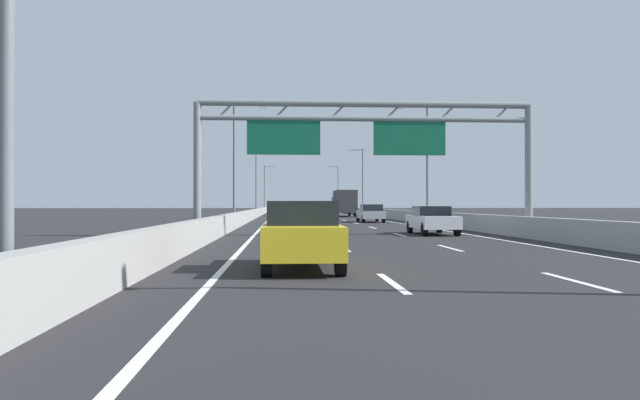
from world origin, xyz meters
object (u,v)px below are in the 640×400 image
at_px(sign_gantry, 361,134).
at_px(black_car, 283,210).
at_px(yellow_car, 301,235).
at_px(red_car, 302,208).
at_px(box_truck, 344,202).
at_px(streetlamp_left_mid, 237,155).
at_px(streetlamp_left_far, 258,177).
at_px(green_car, 314,210).
at_px(streetlamp_right_distant, 337,185).
at_px(streetlamp_right_mid, 425,155).
at_px(streetlamp_right_far, 361,177).
at_px(streetlamp_left_distant, 266,185).
at_px(silver_car, 371,213).
at_px(white_car, 432,220).
at_px(blue_car, 285,207).

distance_m(sign_gantry, black_car, 50.09).
bearing_deg(yellow_car, red_car, 88.20).
height_order(yellow_car, box_truck, box_truck).
distance_m(streetlamp_left_mid, streetlamp_left_far, 39.71).
bearing_deg(green_car, streetlamp_right_distant, 81.46).
relative_size(streetlamp_right_mid, streetlamp_right_far, 1.00).
distance_m(streetlamp_right_distant, yellow_car, 114.27).
bearing_deg(streetlamp_left_mid, streetlamp_left_distant, 90.00).
bearing_deg(sign_gantry, silver_car, 80.69).
xyz_separation_m(streetlamp_left_far, green_car, (7.53, -9.55, -4.64)).
bearing_deg(streetlamp_left_mid, yellow_car, -83.30).
xyz_separation_m(streetlamp_left_mid, white_car, (10.98, -18.48, -4.68)).
xyz_separation_m(streetlamp_left_mid, yellow_car, (4.02, -34.24, -4.61)).
height_order(streetlamp_right_far, silver_car, streetlamp_right_far).
relative_size(streetlamp_right_distant, red_car, 2.20).
bearing_deg(streetlamp_right_far, yellow_car, -98.39).
bearing_deg(streetlamp_left_distant, white_car, -83.60).
distance_m(white_car, box_truck, 43.64).
xyz_separation_m(black_car, yellow_car, (0.40, -64.05, 0.04)).
relative_size(blue_car, black_car, 1.10).
distance_m(streetlamp_right_mid, silver_car, 6.45).
height_order(streetlamp_left_distant, green_car, streetlamp_left_distant).
xyz_separation_m(streetlamp_left_far, silver_car, (10.83, -37.91, -4.65)).
height_order(streetlamp_right_distant, black_car, streetlamp_right_distant).
distance_m(streetlamp_right_distant, red_car, 9.68).
bearing_deg(green_car, white_car, -85.95).
bearing_deg(streetlamp_left_distant, streetlamp_right_mid, -79.35).
bearing_deg(black_car, streetlamp_right_distant, 77.15).
bearing_deg(green_car, black_car, -174.99).
xyz_separation_m(streetlamp_left_mid, blue_car, (4.06, 83.59, -4.61)).
relative_size(silver_car, blue_car, 1.00).
bearing_deg(white_car, blue_car, 93.88).
bearing_deg(box_truck, streetlamp_right_far, 74.78).
bearing_deg(streetlamp_right_distant, white_car, -92.31).
xyz_separation_m(sign_gantry, streetlamp_left_mid, (-7.26, 19.98, 0.59)).
distance_m(sign_gantry, streetlamp_right_mid, 21.41).
relative_size(streetlamp_left_mid, streetlamp_right_far, 1.00).
distance_m(sign_gantry, white_car, 5.72).
distance_m(streetlamp_left_far, streetlamp_right_distant, 42.42).
bearing_deg(streetlamp_right_far, green_car, -127.76).
bearing_deg(red_car, streetlamp_left_mid, -95.65).
distance_m(white_car, black_car, 48.85).
bearing_deg(streetlamp_right_distant, yellow_car, -95.48).
height_order(streetlamp_right_mid, streetlamp_left_far, same).
xyz_separation_m(sign_gantry, white_car, (3.72, 1.50, -4.09)).
height_order(red_car, box_truck, box_truck).
xyz_separation_m(white_car, box_truck, (-0.01, 43.62, 0.98)).
height_order(streetlamp_right_mid, silver_car, streetlamp_right_mid).
relative_size(sign_gantry, streetlamp_left_mid, 1.68).
distance_m(streetlamp_right_mid, black_car, 32.23).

